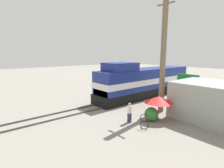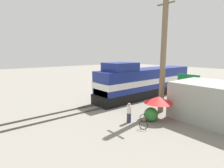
{
  "view_description": "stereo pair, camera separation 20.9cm",
  "coord_description": "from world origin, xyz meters",
  "px_view_note": "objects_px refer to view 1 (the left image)",
  "views": [
    {
      "loc": [
        15.06,
        -13.79,
        5.76
      ],
      "look_at": [
        1.2,
        -2.27,
        2.59
      ],
      "focal_mm": 28.0,
      "sensor_mm": 36.0,
      "label": 1
    },
    {
      "loc": [
        15.19,
        -13.62,
        5.76
      ],
      "look_at": [
        1.2,
        -2.27,
        2.59
      ],
      "focal_mm": 28.0,
      "sensor_mm": 36.0,
      "label": 2
    }
  ],
  "objects_px": {
    "utility_pole": "(163,53)",
    "person_bystander": "(130,112)",
    "vendor_umbrella": "(159,100)",
    "locomotive": "(144,81)",
    "billboard_sign": "(187,82)",
    "bicycle": "(144,121)"
  },
  "relations": [
    {
      "from": "utility_pole",
      "to": "billboard_sign",
      "type": "relative_size",
      "value": 3.32
    },
    {
      "from": "utility_pole",
      "to": "billboard_sign",
      "type": "bearing_deg",
      "value": 83.07
    },
    {
      "from": "billboard_sign",
      "to": "person_bystander",
      "type": "distance_m",
      "value": 8.78
    },
    {
      "from": "locomotive",
      "to": "vendor_umbrella",
      "type": "xyz_separation_m",
      "value": [
        6.3,
        -5.54,
        -0.26
      ]
    },
    {
      "from": "billboard_sign",
      "to": "vendor_umbrella",
      "type": "bearing_deg",
      "value": -84.45
    },
    {
      "from": "locomotive",
      "to": "person_bystander",
      "type": "relative_size",
      "value": 9.44
    },
    {
      "from": "person_bystander",
      "to": "bicycle",
      "type": "distance_m",
      "value": 1.43
    },
    {
      "from": "vendor_umbrella",
      "to": "person_bystander",
      "type": "height_order",
      "value": "vendor_umbrella"
    },
    {
      "from": "locomotive",
      "to": "person_bystander",
      "type": "xyz_separation_m",
      "value": [
        5.23,
        -8.05,
        -1.11
      ]
    },
    {
      "from": "locomotive",
      "to": "utility_pole",
      "type": "relative_size",
      "value": 1.39
    },
    {
      "from": "locomotive",
      "to": "person_bystander",
      "type": "bearing_deg",
      "value": -57.0
    },
    {
      "from": "vendor_umbrella",
      "to": "person_bystander",
      "type": "distance_m",
      "value": 2.86
    },
    {
      "from": "locomotive",
      "to": "billboard_sign",
      "type": "relative_size",
      "value": 4.61
    },
    {
      "from": "utility_pole",
      "to": "person_bystander",
      "type": "relative_size",
      "value": 6.79
    },
    {
      "from": "utility_pole",
      "to": "bicycle",
      "type": "xyz_separation_m",
      "value": [
        1.24,
        -4.01,
        -5.48
      ]
    },
    {
      "from": "locomotive",
      "to": "vendor_umbrella",
      "type": "bearing_deg",
      "value": -41.31
    },
    {
      "from": "person_bystander",
      "to": "bicycle",
      "type": "relative_size",
      "value": 1.02
    },
    {
      "from": "utility_pole",
      "to": "vendor_umbrella",
      "type": "bearing_deg",
      "value": -60.9
    },
    {
      "from": "utility_pole",
      "to": "person_bystander",
      "type": "xyz_separation_m",
      "value": [
        0.02,
        -4.47,
        -4.91
      ]
    },
    {
      "from": "locomotive",
      "to": "utility_pole",
      "type": "height_order",
      "value": "utility_pole"
    },
    {
      "from": "billboard_sign",
      "to": "bicycle",
      "type": "distance_m",
      "value": 8.48
    },
    {
      "from": "utility_pole",
      "to": "vendor_umbrella",
      "type": "xyz_separation_m",
      "value": [
        1.09,
        -1.97,
        -4.06
      ]
    }
  ]
}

